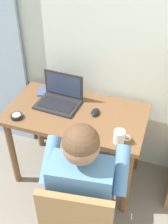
{
  "coord_description": "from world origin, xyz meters",
  "views": [
    {
      "loc": [
        0.15,
        0.21,
        2.06
      ],
      "look_at": [
        -0.36,
        1.73,
        0.83
      ],
      "focal_mm": 44.35,
      "sensor_mm": 36.0,
      "label": 1
    }
  ],
  "objects_px": {
    "computer_mouse": "(95,112)",
    "desk_clock": "(17,116)",
    "desk": "(76,124)",
    "chair": "(79,220)",
    "person_seated": "(85,178)",
    "notebook_pad": "(50,91)",
    "laptop": "(60,98)",
    "coffee_mug": "(120,137)"
  },
  "relations": [
    {
      "from": "laptop",
      "to": "coffee_mug",
      "type": "distance_m",
      "value": 0.64
    },
    {
      "from": "laptop",
      "to": "desk_clock",
      "type": "distance_m",
      "value": 0.38
    },
    {
      "from": "person_seated",
      "to": "computer_mouse",
      "type": "relative_size",
      "value": 11.86
    },
    {
      "from": "person_seated",
      "to": "desk_clock",
      "type": "distance_m",
      "value": 0.75
    },
    {
      "from": "person_seated",
      "to": "desk_clock",
      "type": "bearing_deg",
      "value": 153.36
    },
    {
      "from": "desk_clock",
      "to": "laptop",
      "type": "bearing_deg",
      "value": 50.37
    },
    {
      "from": "desk",
      "to": "chair",
      "type": "bearing_deg",
      "value": -68.98
    },
    {
      "from": "person_seated",
      "to": "notebook_pad",
      "type": "distance_m",
      "value": 0.94
    },
    {
      "from": "computer_mouse",
      "to": "desk_clock",
      "type": "relative_size",
      "value": 1.11
    },
    {
      "from": "chair",
      "to": "desk_clock",
      "type": "distance_m",
      "value": 0.9
    },
    {
      "from": "person_seated",
      "to": "laptop",
      "type": "xyz_separation_m",
      "value": [
        -0.42,
        0.62,
        0.12
      ]
    },
    {
      "from": "computer_mouse",
      "to": "desk_clock",
      "type": "xyz_separation_m",
      "value": [
        -0.56,
        -0.24,
        -0.0
      ]
    },
    {
      "from": "desk_clock",
      "to": "coffee_mug",
      "type": "xyz_separation_m",
      "value": [
        0.8,
        -0.01,
        0.03
      ]
    },
    {
      "from": "chair",
      "to": "coffee_mug",
      "type": "relative_size",
      "value": 7.23
    },
    {
      "from": "desk",
      "to": "laptop",
      "type": "xyz_separation_m",
      "value": [
        -0.17,
        0.08,
        0.17
      ]
    },
    {
      "from": "chair",
      "to": "desk_clock",
      "type": "height_order",
      "value": "chair"
    },
    {
      "from": "desk",
      "to": "coffee_mug",
      "type": "height_order",
      "value": "coffee_mug"
    },
    {
      "from": "chair",
      "to": "coffee_mug",
      "type": "xyz_separation_m",
      "value": [
        0.12,
        0.51,
        0.3
      ]
    },
    {
      "from": "computer_mouse",
      "to": "coffee_mug",
      "type": "height_order",
      "value": "coffee_mug"
    },
    {
      "from": "chair",
      "to": "laptop",
      "type": "distance_m",
      "value": 0.97
    },
    {
      "from": "notebook_pad",
      "to": "coffee_mug",
      "type": "height_order",
      "value": "coffee_mug"
    },
    {
      "from": "laptop",
      "to": "desk",
      "type": "bearing_deg",
      "value": -24.47
    },
    {
      "from": "notebook_pad",
      "to": "coffee_mug",
      "type": "xyz_separation_m",
      "value": [
        0.71,
        -0.42,
        0.04
      ]
    },
    {
      "from": "coffee_mug",
      "to": "laptop",
      "type": "bearing_deg",
      "value": 152.4
    },
    {
      "from": "laptop",
      "to": "coffee_mug",
      "type": "bearing_deg",
      "value": -27.6
    },
    {
      "from": "chair",
      "to": "person_seated",
      "type": "bearing_deg",
      "value": 97.12
    },
    {
      "from": "coffee_mug",
      "to": "person_seated",
      "type": "bearing_deg",
      "value": -113.43
    },
    {
      "from": "chair",
      "to": "notebook_pad",
      "type": "xyz_separation_m",
      "value": [
        -0.59,
        0.93,
        0.26
      ]
    },
    {
      "from": "notebook_pad",
      "to": "computer_mouse",
      "type": "bearing_deg",
      "value": -37.94
    },
    {
      "from": "chair",
      "to": "notebook_pad",
      "type": "distance_m",
      "value": 1.13
    },
    {
      "from": "laptop",
      "to": "notebook_pad",
      "type": "xyz_separation_m",
      "value": [
        -0.15,
        0.12,
        -0.05
      ]
    },
    {
      "from": "computer_mouse",
      "to": "desk_clock",
      "type": "bearing_deg",
      "value": -156.54
    },
    {
      "from": "desk",
      "to": "chair",
      "type": "relative_size",
      "value": 1.27
    },
    {
      "from": "chair",
      "to": "person_seated",
      "type": "distance_m",
      "value": 0.26
    },
    {
      "from": "desk",
      "to": "laptop",
      "type": "relative_size",
      "value": 3.09
    },
    {
      "from": "laptop",
      "to": "computer_mouse",
      "type": "xyz_separation_m",
      "value": [
        0.32,
        -0.05,
        -0.04
      ]
    },
    {
      "from": "desk",
      "to": "computer_mouse",
      "type": "xyz_separation_m",
      "value": [
        0.15,
        0.03,
        0.13
      ]
    },
    {
      "from": "chair",
      "to": "desk_clock",
      "type": "xyz_separation_m",
      "value": [
        -0.69,
        0.51,
        0.26
      ]
    },
    {
      "from": "computer_mouse",
      "to": "coffee_mug",
      "type": "relative_size",
      "value": 0.83
    },
    {
      "from": "desk",
      "to": "notebook_pad",
      "type": "relative_size",
      "value": 5.25
    },
    {
      "from": "computer_mouse",
      "to": "notebook_pad",
      "type": "bearing_deg",
      "value": 159.63
    },
    {
      "from": "computer_mouse",
      "to": "coffee_mug",
      "type": "bearing_deg",
      "value": -45.0
    }
  ]
}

